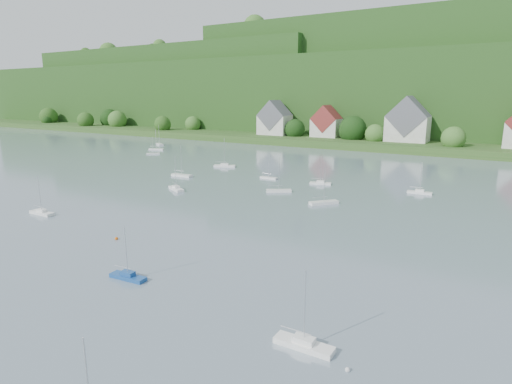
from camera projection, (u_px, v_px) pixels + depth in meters
far_shore_strip at (400, 142)px, 183.00m from camera, size 600.00×60.00×3.00m
forested_ridge at (432, 92)px, 235.25m from camera, size 620.00×181.22×69.89m
village_building_0 at (275, 121)px, 197.99m from camera, size 14.00×10.40×16.00m
village_building_1 at (326, 124)px, 187.27m from camera, size 12.00×9.36×14.00m
village_building_2 at (408, 123)px, 168.50m from camera, size 16.00×11.44×18.00m
near_sailboat_1 at (128, 276)px, 49.92m from camera, size 4.84×1.69×6.41m
near_sailboat_3 at (304, 343)px, 36.33m from camera, size 5.33×1.53×7.18m
near_sailboat_6 at (42, 212)px, 76.93m from camera, size 5.34×1.63×7.16m
mooring_buoy_3 at (116, 239)px, 63.70m from camera, size 0.50×0.50×0.50m
mooring_buoy_4 at (347, 371)px, 33.33m from camera, size 0.42×0.42×0.42m
far_sailboat_cluster at (354, 179)px, 107.86m from camera, size 193.87×69.13×8.71m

